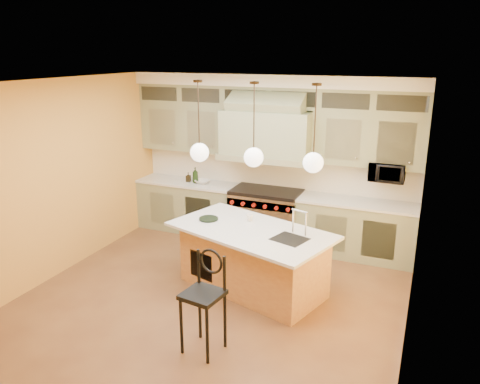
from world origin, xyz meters
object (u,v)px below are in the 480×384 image
at_px(range, 266,216).
at_px(counter_stool, 204,296).
at_px(kitchen_island, 253,258).
at_px(microwave, 387,172).

xyz_separation_m(range, counter_stool, (0.41, -3.22, 0.19)).
bearing_deg(kitchen_island, microwave, 66.87).
distance_m(range, kitchen_island, 1.74).
xyz_separation_m(counter_stool, microwave, (1.54, 3.32, 0.78)).
bearing_deg(counter_stool, kitchen_island, 98.87).
distance_m(kitchen_island, counter_stool, 1.53).
relative_size(kitchen_island, counter_stool, 2.10).
height_order(range, kitchen_island, kitchen_island).
height_order(range, counter_stool, counter_stool).
bearing_deg(range, kitchen_island, -76.60).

